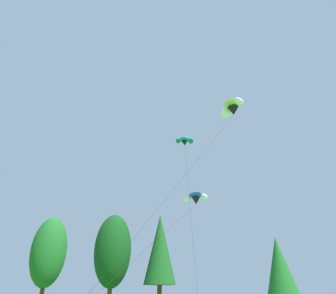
# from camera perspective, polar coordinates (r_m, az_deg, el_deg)

# --- Properties ---
(treeline_tree_b) EXTENTS (5.50, 5.50, 13.69)m
(treeline_tree_b) POSITION_cam_1_polar(r_m,az_deg,el_deg) (54.39, -21.71, -17.99)
(treeline_tree_b) COLOR #472D19
(treeline_tree_b) RESTS_ON ground_plane
(treeline_tree_c) EXTENTS (5.36, 5.36, 13.19)m
(treeline_tree_c) POSITION_cam_1_polar(r_m,az_deg,el_deg) (47.43, -10.44, -18.74)
(treeline_tree_c) COLOR #472D19
(treeline_tree_c) RESTS_ON ground_plane
(treeline_tree_d) EXTENTS (4.41, 4.41, 12.78)m
(treeline_tree_d) POSITION_cam_1_polar(r_m,az_deg,el_deg) (44.83, -1.53, -18.69)
(treeline_tree_d) COLOR #472D19
(treeline_tree_d) RESTS_ON ground_plane
(treeline_tree_e) EXTENTS (3.47, 3.47, 8.48)m
(treeline_tree_e) POSITION_cam_1_polar(r_m,az_deg,el_deg) (39.96, 20.36, -20.22)
(treeline_tree_e) COLOR #472D19
(treeline_tree_e) RESTS_ON ground_plane
(parafoil_kite_high_lime_white) EXTENTS (8.63, 15.15, 19.25)m
(parafoil_kite_high_lime_white) POSITION_cam_1_polar(r_m,az_deg,el_deg) (32.01, 12.11, 7.34)
(parafoil_kite_high_lime_white) COLOR #93D633
(parafoil_kite_mid_teal) EXTENTS (4.62, 10.56, 18.26)m
(parafoil_kite_mid_teal) POSITION_cam_1_polar(r_m,az_deg,el_deg) (36.29, 3.17, 1.12)
(parafoil_kite_mid_teal) COLOR teal
(parafoil_kite_far_blue_white) EXTENTS (3.66, 15.89, 10.41)m
(parafoil_kite_far_blue_white) POSITION_cam_1_polar(r_m,az_deg,el_deg) (30.81, 5.27, -9.61)
(parafoil_kite_far_blue_white) COLOR blue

